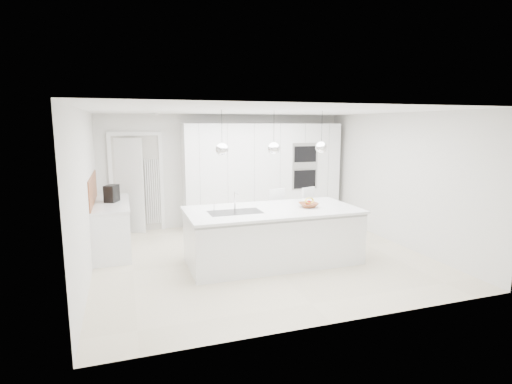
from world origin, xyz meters
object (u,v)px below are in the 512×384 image
object	(u,v)px
island_base	(273,237)
bar_stool_right	(311,216)
fruit_bowl	(308,205)
bar_stool_left	(279,219)
espresso_machine	(112,193)

from	to	relation	value
island_base	bar_stool_right	distance (m)	1.40
bar_stool_right	fruit_bowl	bearing A→B (deg)	-141.55
bar_stool_left	fruit_bowl	bearing A→B (deg)	-83.47
island_base	fruit_bowl	size ratio (longest dim) A/B	8.80
espresso_machine	bar_stool_right	size ratio (longest dim) A/B	0.29
island_base	espresso_machine	size ratio (longest dim) A/B	9.19
fruit_bowl	espresso_machine	world-z (taller)	espresso_machine
island_base	bar_stool_left	size ratio (longest dim) A/B	2.61
espresso_machine	bar_stool_right	distance (m)	3.74
island_base	fruit_bowl	distance (m)	0.81
espresso_machine	bar_stool_right	bearing A→B (deg)	13.05
bar_stool_left	espresso_machine	bearing A→B (deg)	158.24
fruit_bowl	bar_stool_left	distance (m)	0.93
bar_stool_left	bar_stool_right	size ratio (longest dim) A/B	1.01
bar_stool_left	island_base	bearing A→B (deg)	-125.85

